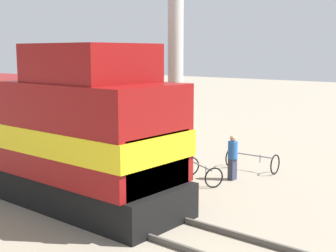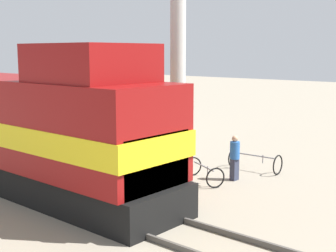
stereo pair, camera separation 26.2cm
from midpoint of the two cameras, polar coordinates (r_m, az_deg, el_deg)
ground_plane at (r=15.00m, az=-12.33°, el=-8.41°), size 120.00×120.00×0.00m
rail_near at (r=14.58m, az=-14.62°, el=-8.69°), size 0.08×40.55×0.15m
rail_far at (r=15.40m, az=-10.19°, el=-7.59°), size 0.08×40.55×0.15m
locomotive at (r=16.30m, az=-17.12°, el=-0.13°), size 2.85×13.78×4.66m
utility_pole at (r=16.89m, az=1.68°, el=11.38°), size 1.80×0.56×10.21m
vendor_umbrella at (r=19.12m, az=-7.86°, el=0.72°), size 2.10×2.10×1.94m
billboard_sign at (r=22.00m, az=-7.15°, el=4.45°), size 1.64×0.12×3.71m
shrub_cluster at (r=19.13m, az=-6.61°, el=-2.68°), size 1.16×1.16×1.16m
person_bystander at (r=16.45m, az=8.59°, el=-3.66°), size 0.34×0.34×1.59m
bicycle at (r=17.95m, az=10.96°, el=-4.21°), size 0.81×1.94×0.74m
bicycle_spare at (r=16.26m, az=4.82°, el=-5.56°), size 1.40×1.88×0.69m
building_block_distant at (r=27.56m, az=-9.45°, el=2.89°), size 7.59×4.96×3.09m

